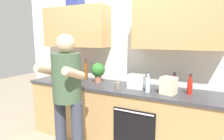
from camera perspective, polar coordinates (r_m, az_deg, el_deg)
back_wall_unit at (r=2.98m, az=3.40°, el=7.65°), size 4.00×0.38×2.50m
counter at (r=2.96m, az=1.05°, el=-13.17°), size 2.84×0.67×0.90m
person_standing at (r=2.34m, az=-13.35°, el=-6.18°), size 0.49×0.45×1.64m
bottle_hotsauce at (r=2.57m, az=22.31°, el=-4.59°), size 0.06×0.06×0.25m
bottle_soda at (r=3.30m, az=-16.39°, el=-1.09°), size 0.07×0.07×0.26m
bottle_syrup at (r=3.29m, az=-7.88°, el=-0.28°), size 0.05×0.05×0.34m
bottle_water at (r=2.50m, az=10.68°, el=-4.30°), size 0.06×0.06×0.27m
bottle_oil at (r=2.96m, az=-11.38°, el=-2.10°), size 0.06×0.06×0.25m
bottle_wine at (r=2.71m, az=18.12°, el=-3.80°), size 0.08×0.08×0.24m
cup_stoneware at (r=2.63m, az=1.70°, el=-4.72°), size 0.07×0.07×0.09m
potted_herb at (r=3.00m, az=-4.23°, el=-0.21°), size 0.22×0.22×0.31m
grocery_bag_crisps at (r=3.17m, az=-13.15°, el=-1.88°), size 0.24×0.21×0.16m
grocery_bag_produce at (r=2.68m, az=7.28°, el=-3.43°), size 0.23×0.17×0.19m
grocery_bag_rice at (r=2.49m, az=16.60°, el=-4.48°), size 0.21×0.20×0.22m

